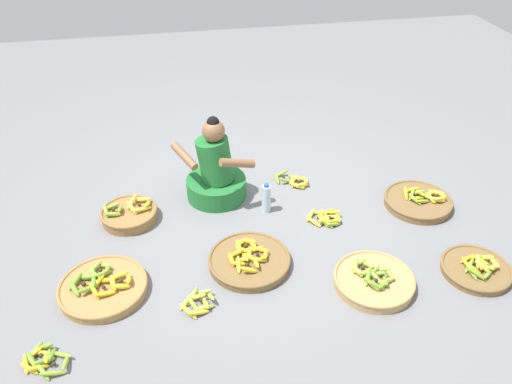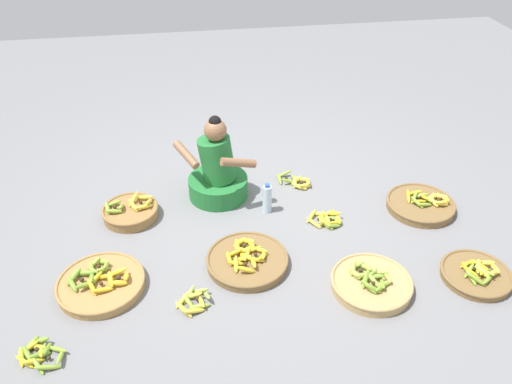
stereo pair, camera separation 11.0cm
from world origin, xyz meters
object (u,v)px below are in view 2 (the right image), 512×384
(banana_basket_near_vendor, at_px, (421,204))
(loose_bananas_near_bicycle, at_px, (39,353))
(banana_basket_back_left, at_px, (247,260))
(loose_bananas_mid_right, at_px, (194,301))
(banana_basket_front_center, at_px, (371,283))
(loose_bananas_front_right, at_px, (327,220))
(banana_basket_mid_left, at_px, (476,274))
(loose_bananas_back_center, at_px, (296,181))
(water_bottle, at_px, (267,198))
(banana_basket_back_right, at_px, (131,211))
(banana_basket_front_left, at_px, (101,283))
(vendor_woman_front, at_px, (217,172))

(banana_basket_near_vendor, bearing_deg, loose_bananas_near_bicycle, -160.12)
(banana_basket_back_left, distance_m, loose_bananas_mid_right, 0.53)
(banana_basket_front_center, relative_size, loose_bananas_front_right, 1.81)
(banana_basket_mid_left, distance_m, loose_bananas_mid_right, 2.03)
(loose_bananas_near_bicycle, bearing_deg, loose_bananas_back_center, 39.03)
(banana_basket_front_center, relative_size, water_bottle, 2.10)
(banana_basket_back_right, relative_size, loose_bananas_front_right, 1.46)
(banana_basket_front_left, relative_size, banana_basket_back_right, 1.33)
(vendor_woman_front, height_order, water_bottle, vendor_woman_front)
(banana_basket_front_center, height_order, loose_bananas_front_right, banana_basket_front_center)
(banana_basket_mid_left, relative_size, loose_bananas_back_center, 1.68)
(loose_bananas_mid_right, bearing_deg, loose_bananas_back_center, 52.49)
(banana_basket_front_left, height_order, banana_basket_mid_left, banana_basket_front_left)
(vendor_woman_front, xyz_separation_m, loose_bananas_back_center, (0.72, 0.07, -0.22))
(loose_bananas_back_center, bearing_deg, loose_bananas_mid_right, -127.51)
(banana_basket_mid_left, xyz_separation_m, loose_bananas_back_center, (-1.01, 1.40, -0.01))
(loose_bananas_back_center, bearing_deg, banana_basket_near_vendor, -29.05)
(banana_basket_near_vendor, distance_m, loose_bananas_back_center, 1.11)
(loose_bananas_near_bicycle, xyz_separation_m, loose_bananas_mid_right, (0.96, 0.28, 0.00))
(banana_basket_back_right, xyz_separation_m, loose_bananas_mid_right, (0.46, -1.06, -0.03))
(banana_basket_mid_left, distance_m, water_bottle, 1.70)
(banana_basket_front_left, bearing_deg, water_bottle, 28.21)
(loose_bananas_near_bicycle, xyz_separation_m, loose_bananas_front_right, (2.11, 1.01, -0.00))
(banana_basket_back_right, bearing_deg, banana_basket_near_vendor, -6.36)
(banana_basket_front_center, relative_size, loose_bananas_near_bicycle, 1.83)
(loose_bananas_mid_right, bearing_deg, water_bottle, 54.84)
(loose_bananas_back_center, bearing_deg, loose_bananas_near_bicycle, -140.97)
(loose_bananas_near_bicycle, bearing_deg, water_bottle, 37.14)
(banana_basket_front_center, bearing_deg, loose_bananas_front_right, 97.73)
(banana_basket_front_left, bearing_deg, loose_bananas_back_center, 32.84)
(loose_bananas_mid_right, bearing_deg, loose_bananas_front_right, 32.54)
(vendor_woman_front, height_order, banana_basket_mid_left, vendor_woman_front)
(banana_basket_back_left, bearing_deg, vendor_woman_front, 97.76)
(banana_basket_mid_left, distance_m, loose_bananas_near_bicycle, 3.00)
(banana_basket_near_vendor, distance_m, loose_bananas_mid_right, 2.14)
(banana_basket_back_right, bearing_deg, loose_bananas_back_center, 10.17)
(vendor_woman_front, height_order, banana_basket_back_left, vendor_woman_front)
(banana_basket_front_center, bearing_deg, vendor_woman_front, 126.27)
(loose_bananas_near_bicycle, bearing_deg, banana_basket_back_left, 24.01)
(loose_bananas_front_right, relative_size, water_bottle, 1.16)
(banana_basket_back_left, height_order, banana_basket_mid_left, banana_basket_back_left)
(banana_basket_front_center, distance_m, loose_bananas_back_center, 1.39)
(loose_bananas_mid_right, height_order, loose_bananas_back_center, loose_bananas_mid_right)
(banana_basket_front_left, relative_size, loose_bananas_back_center, 2.07)
(banana_basket_near_vendor, relative_size, banana_basket_back_right, 1.24)
(banana_basket_front_left, relative_size, loose_bananas_front_right, 1.95)
(vendor_woman_front, relative_size, loose_bananas_front_right, 2.45)
(banana_basket_back_left, bearing_deg, banana_basket_back_right, 140.57)
(banana_basket_front_left, distance_m, banana_basket_front_center, 1.91)
(loose_bananas_near_bicycle, height_order, loose_bananas_back_center, loose_bananas_back_center)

